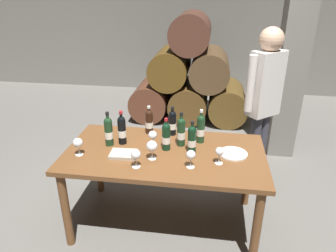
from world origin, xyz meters
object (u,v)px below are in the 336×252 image
Objects in this scene: wine_bottle_3 at (201,128)px; wine_bottle_5 at (181,131)px; wine_glass_4 at (153,136)px; wine_bottle_2 at (192,139)px; serving_plate at (233,154)px; wine_glass_0 at (78,143)px; wine_glass_2 at (191,155)px; sommelier_presenting at (264,96)px; tasting_notebook at (123,154)px; wine_bottle_7 at (122,130)px; wine_bottle_0 at (166,136)px; wine_glass_3 at (220,152)px; wine_glass_1 at (152,146)px; wine_bottle_4 at (149,121)px; dining_table at (165,161)px; wine_bottle_6 at (172,123)px; wine_glass_5 at (136,155)px; wine_bottle_1 at (109,131)px.

wine_bottle_3 is 1.00× the size of wine_bottle_5.
wine_bottle_3 is 0.44m from wine_glass_4.
wine_bottle_2 is 0.37m from serving_plate.
wine_glass_2 is at bearing -3.55° from wine_glass_0.
wine_glass_2 is 0.09× the size of sommelier_presenting.
wine_bottle_2 is at bearing 11.40° from tasting_notebook.
serving_plate is at bearing -12.84° from wine_bottle_5.
sommelier_presenting is at bearing 29.90° from wine_glass_0.
wine_bottle_5 is 1.00× the size of wine_bottle_7.
sommelier_presenting reaches higher than tasting_notebook.
wine_bottle_2 is at bearing -132.18° from sommelier_presenting.
wine_glass_0 is at bearing -171.21° from serving_plate.
sommelier_presenting reaches higher than wine_bottle_0.
wine_glass_3 is (0.22, 0.09, -0.00)m from wine_glass_2.
wine_glass_1 is 0.75× the size of tasting_notebook.
wine_bottle_2 is (0.22, -0.02, -0.00)m from wine_bottle_0.
wine_bottle_4 is 0.31m from wine_bottle_7.
wine_bottle_3 is 1.30× the size of serving_plate.
wine_glass_0 is at bearing -150.10° from sommelier_presenting.
tasting_notebook is at bearing 170.04° from wine_glass_2.
tasting_notebook is at bearing -72.55° from wine_bottle_7.
wine_glass_3 is at bearing -38.99° from wine_bottle_5.
wine_glass_2 reaches higher than dining_table.
wine_glass_4 is (0.28, -0.03, -0.03)m from wine_bottle_7.
wine_bottle_6 is 0.16× the size of sommelier_presenting.
wine_bottle_6 is 1.17× the size of serving_plate.
wine_glass_4 is 0.30m from tasting_notebook.
dining_table is 5.49× the size of wine_bottle_7.
wine_bottle_4 is 0.39m from wine_bottle_5.
wine_bottle_5 reaches higher than wine_glass_5.
wine_bottle_2 is 1.92× the size of wine_glass_2.
wine_bottle_2 is at bearing 11.28° from wine_glass_0.
wine_glass_4 is 0.99× the size of wine_glass_5.
wine_bottle_0 is 0.93× the size of wine_bottle_3.
wine_bottle_1 is at bearing -153.32° from sommelier_presenting.
wine_bottle_2 is at bearing 92.59° from wine_glass_2.
wine_glass_5 is at bearing -107.85° from wine_bottle_6.
dining_table is 0.39m from wine_glass_5.
wine_glass_1 reaches higher than tasting_notebook.
wine_glass_3 is at bearing 22.21° from wine_glass_2.
wine_glass_2 is 0.42m from wine_glass_5.
wine_bottle_4 is 1.24× the size of tasting_notebook.
wine_bottle_4 is 1.80× the size of wine_glass_5.
serving_plate is at bearing 37.07° from wine_glass_2.
wine_glass_0 reaches higher than wine_glass_4.
wine_bottle_2 is at bearing -5.51° from wine_bottle_0.
serving_plate is at bearing 3.61° from dining_table.
wine_glass_4 is (-0.14, -0.27, -0.02)m from wine_bottle_6.
wine_bottle_0 is 0.93× the size of wine_bottle_5.
tasting_notebook is at bearing 175.94° from wine_glass_1.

